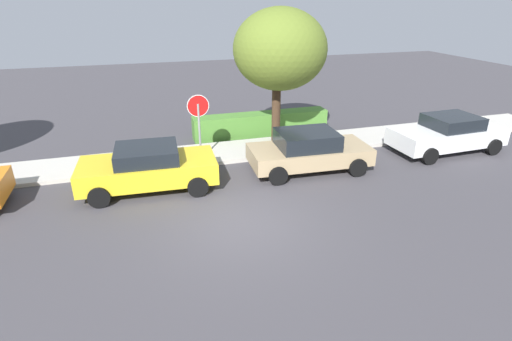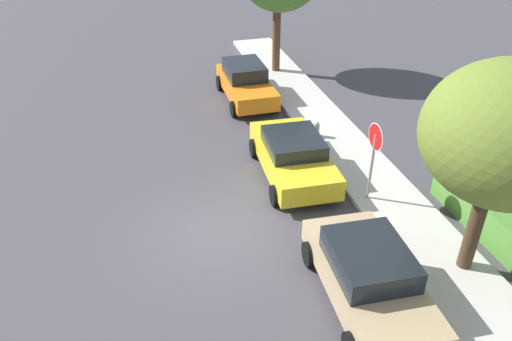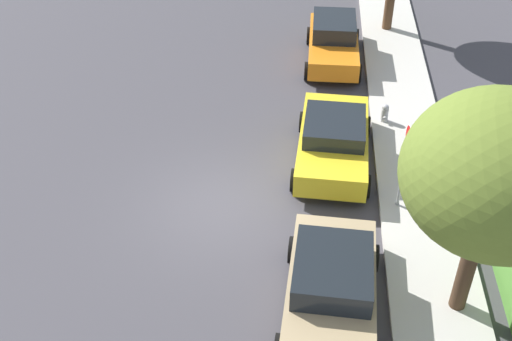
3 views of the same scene
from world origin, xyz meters
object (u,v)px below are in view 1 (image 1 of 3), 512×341
at_px(street_tree_mid_block, 280,50).
at_px(fire_hydrant, 85,166).
at_px(parked_car_yellow, 148,167).
at_px(parked_car_white, 448,134).
at_px(stop_sign, 199,117).
at_px(parked_car_tan, 309,151).

relative_size(street_tree_mid_block, fire_hydrant, 7.56).
relative_size(parked_car_yellow, street_tree_mid_block, 0.80).
bearing_deg(street_tree_mid_block, parked_car_yellow, -153.05).
distance_m(parked_car_white, street_tree_mid_block, 7.40).
relative_size(stop_sign, street_tree_mid_block, 0.47).
bearing_deg(parked_car_yellow, stop_sign, 40.78).
xyz_separation_m(parked_car_tan, fire_hydrant, (-7.57, 1.69, -0.37)).
height_order(parked_car_tan, parked_car_white, parked_car_white).
bearing_deg(parked_car_tan, parked_car_yellow, 179.17).
height_order(parked_car_yellow, parked_car_white, parked_car_white).
distance_m(stop_sign, street_tree_mid_block, 4.13).
xyz_separation_m(stop_sign, parked_car_white, (9.58, -1.62, -1.03)).
relative_size(parked_car_white, fire_hydrant, 6.34).
bearing_deg(parked_car_tan, stop_sign, 153.62).
bearing_deg(fire_hydrant, parked_car_yellow, -37.80).
relative_size(parked_car_yellow, parked_car_tan, 1.01).
height_order(stop_sign, parked_car_white, stop_sign).
bearing_deg(parked_car_white, parked_car_yellow, -179.70).
xyz_separation_m(stop_sign, parked_car_yellow, (-1.95, -1.68, -1.03)).
bearing_deg(street_tree_mid_block, stop_sign, -162.97).
relative_size(parked_car_white, street_tree_mid_block, 0.84).
distance_m(parked_car_yellow, parked_car_tan, 5.50).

